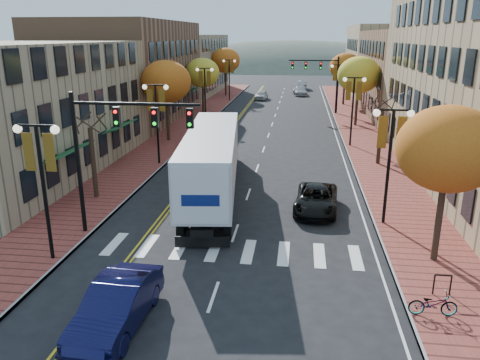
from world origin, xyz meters
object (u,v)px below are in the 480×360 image
(black_suv, at_px, (316,199))
(navy_sedan, at_px, (117,306))
(semi_truck, at_px, (213,155))
(bicycle, at_px, (433,304))

(black_suv, bearing_deg, navy_sedan, -115.60)
(semi_truck, bearing_deg, black_suv, -25.46)
(navy_sedan, bearing_deg, bicycle, 11.68)
(semi_truck, height_order, black_suv, semi_truck)
(navy_sedan, height_order, black_suv, navy_sedan)
(black_suv, relative_size, bicycle, 2.97)
(black_suv, xyz_separation_m, bicycle, (3.72, -10.12, -0.10))
(navy_sedan, distance_m, bicycle, 10.81)
(navy_sedan, bearing_deg, black_suv, 61.82)
(navy_sedan, relative_size, black_suv, 0.99)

